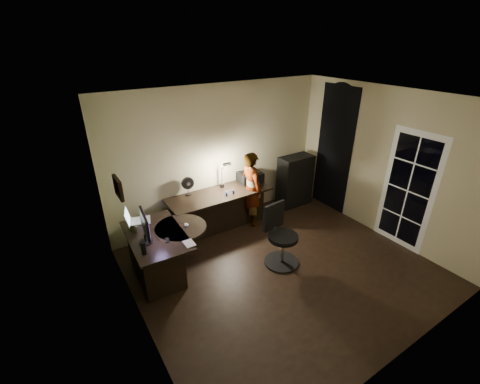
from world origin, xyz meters
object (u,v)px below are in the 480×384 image
desk_right (220,211)px  person (251,189)px  cabinet (295,181)px  office_chair (283,237)px  monitor (144,232)px  desk_left (159,255)px

desk_right → person: (0.62, -0.16, 0.37)m
cabinet → office_chair: cabinet is taller
desk_right → office_chair: 1.55m
monitor → person: bearing=22.5°
desk_left → monitor: monitor is taller
cabinet → person: (-1.26, -0.14, 0.18)m
desk_left → person: person is taller
desk_right → cabinet: (1.88, -0.02, 0.19)m
desk_right → monitor: monitor is taller
desk_left → person: size_ratio=0.87×
monitor → cabinet: bearing=19.3°
desk_left → monitor: 0.59m
desk_left → cabinet: 3.44m
cabinet → person: size_ratio=0.75×
monitor → desk_right: bearing=32.4°
monitor → person: size_ratio=0.34×
desk_left → cabinet: size_ratio=1.15×
cabinet → monitor: bearing=-167.2°
desk_left → monitor: bearing=-145.1°
desk_left → office_chair: office_chair is taller
desk_right → cabinet: cabinet is taller
office_chair → person: 1.41m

